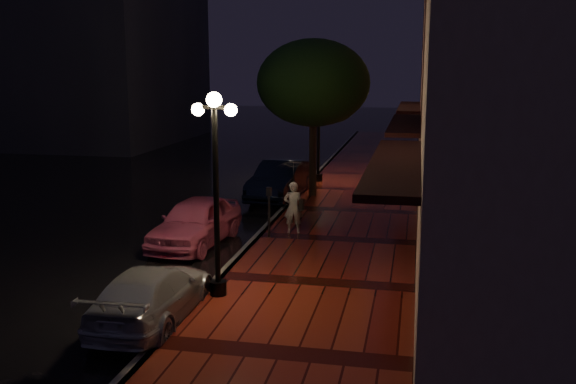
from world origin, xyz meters
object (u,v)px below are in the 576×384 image
Objects in this scene: street_tree at (314,86)px; silver_car at (152,294)px; streetlamp_far at (319,123)px; parking_meter at (269,207)px; pink_car at (196,222)px; navy_car at (280,180)px; streetlamp_near at (216,182)px; woman_with_umbrella at (293,186)px.

street_tree is 1.51× the size of silver_car.
street_tree reaches higher than streetlamp_far.
parking_meter is at bearing -99.86° from silver_car.
street_tree is 8.08m from pink_car.
navy_car is 2.97× the size of parking_meter.
streetlamp_near is 1.09× the size of pink_car.
streetlamp_near is 1.12× the size of silver_car.
street_tree is (0.26, 10.99, 1.64)m from streetlamp_near.
navy_car reaches higher than pink_car.
parking_meter is at bearing 22.92° from pink_car.
pink_car is 1.03× the size of silver_car.
street_tree reaches higher than navy_car.
navy_car is 1.13× the size of silver_car.
silver_car is at bearing 68.08° from woman_with_umbrella.
parking_meter is (0.97, -6.04, 0.32)m from navy_car.
parking_meter is (1.97, 0.65, 0.36)m from pink_car.
street_tree reaches higher than silver_car.
street_tree reaches higher than woman_with_umbrella.
street_tree is at bearing 76.77° from pink_car.
street_tree is at bearing 88.65° from streetlamp_near.
silver_car is 6.91m from woman_with_umbrella.
pink_car is 2.72× the size of parking_meter.
silver_car is at bearing -84.97° from navy_car.
parking_meter is at bearing -75.88° from navy_car.
pink_car is at bearing -155.52° from parking_meter.
navy_car is at bearing -106.48° from streetlamp_far.
silver_car is (0.00, -12.07, -0.16)m from navy_car.
street_tree is at bearing -85.09° from streetlamp_far.
silver_car is at bearing -93.03° from parking_meter.
navy_car is 12.07m from silver_car.
parking_meter is (0.02, 4.75, -1.57)m from streetlamp_near.
street_tree is 7.03m from parking_meter.
parking_meter is (-0.24, -6.25, -3.21)m from street_tree.
streetlamp_far reaches higher than navy_car.
street_tree is 6.22m from woman_with_umbrella.
woman_with_umbrella is at bearing -86.57° from street_tree.
street_tree is 1.34× the size of navy_car.
streetlamp_near is at bearing -91.35° from street_tree.
woman_with_umbrella is (0.59, -8.61, -1.04)m from streetlamp_far.
streetlamp_near is 5.00m from parking_meter.
navy_car is (1.00, 6.70, 0.04)m from pink_car.
pink_car is at bearing -101.13° from streetlamp_far.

